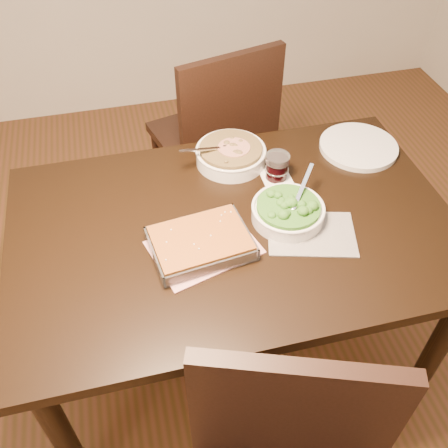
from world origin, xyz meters
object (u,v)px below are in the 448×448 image
at_px(baking_dish, 201,243).
at_px(broccoli_bowl, 288,211).
at_px(table, 234,244).
at_px(wine_tumbler, 277,166).
at_px(stew_bowl, 231,154).
at_px(dinner_plate, 358,147).
at_px(chair_far, 218,134).

bearing_deg(baking_dish, broccoli_bowl, 4.88).
distance_m(table, wine_tumbler, 0.31).
distance_m(table, stew_bowl, 0.34).
xyz_separation_m(table, wine_tumbler, (0.20, 0.18, 0.15)).
xyz_separation_m(stew_bowl, broccoli_bowl, (0.10, -0.32, -0.00)).
height_order(baking_dish, wine_tumbler, wine_tumbler).
height_order(table, dinner_plate, dinner_plate).
distance_m(baking_dish, dinner_plate, 0.75).
bearing_deg(dinner_plate, broccoli_bowl, -142.71).
relative_size(baking_dish, dinner_plate, 1.11).
xyz_separation_m(table, broccoli_bowl, (0.17, -0.02, 0.13)).
relative_size(table, chair_far, 1.43).
distance_m(stew_bowl, wine_tumbler, 0.18).
distance_m(broccoli_bowl, wine_tumbler, 0.20).
bearing_deg(baking_dish, chair_far, 66.24).
distance_m(table, baking_dish, 0.19).
bearing_deg(table, baking_dish, -147.61).
bearing_deg(baking_dish, dinner_plate, 20.25).
distance_m(stew_bowl, broccoli_bowl, 0.34).
relative_size(stew_bowl, chair_far, 0.28).
bearing_deg(table, wine_tumbler, 43.11).
relative_size(broccoli_bowl, wine_tumbler, 2.58).
relative_size(table, dinner_plate, 4.92).
height_order(wine_tumbler, dinner_plate, wine_tumbler).
height_order(stew_bowl, wine_tumbler, same).
relative_size(dinner_plate, chair_far, 0.29).
bearing_deg(wine_tumbler, dinner_plate, 13.69).
bearing_deg(dinner_plate, wine_tumbler, -166.31).
bearing_deg(chair_far, table, 66.07).
xyz_separation_m(table, chair_far, (0.13, 0.76, -0.11)).
relative_size(table, broccoli_bowl, 5.94).
bearing_deg(broccoli_bowl, baking_dish, -167.84).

